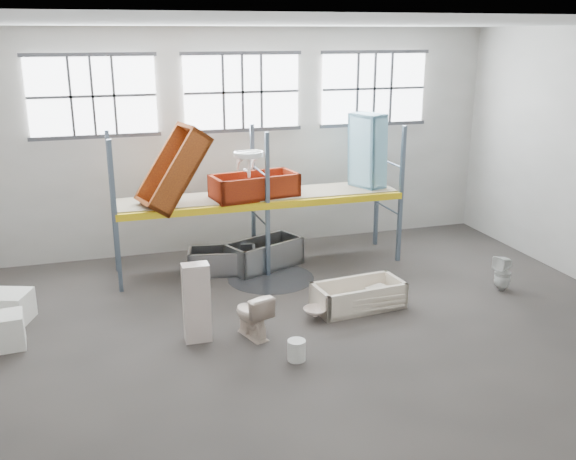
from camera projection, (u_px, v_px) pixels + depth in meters
name	position (u px, v px, depth m)	size (l,w,h in m)	color
floor	(314.00, 337.00, 10.79)	(12.00, 10.00, 0.10)	#4B443F
ceiling	(319.00, 19.00, 9.28)	(12.00, 10.00, 0.10)	silver
wall_back	(242.00, 141.00, 14.64)	(12.00, 0.10, 5.00)	#A4A098
wall_front	(517.00, 324.00, 5.42)	(12.00, 0.10, 5.00)	#B9B5AC
window_left	(93.00, 96.00, 13.30)	(2.60, 0.04, 1.60)	white
window_mid	(242.00, 92.00, 14.21)	(2.60, 0.04, 1.60)	white
window_right	(374.00, 89.00, 15.12)	(2.60, 0.04, 1.60)	white
rack_upright_la	(115.00, 218.00, 12.12)	(0.08, 0.08, 3.00)	slate
rack_upright_lb	(113.00, 203.00, 13.22)	(0.08, 0.08, 3.00)	slate
rack_upright_ma	(268.00, 206.00, 12.97)	(0.08, 0.08, 3.00)	slate
rack_upright_mb	(253.00, 192.00, 14.07)	(0.08, 0.08, 3.00)	slate
rack_upright_ra	(401.00, 195.00, 13.82)	(0.08, 0.08, 3.00)	slate
rack_upright_rb	(377.00, 183.00, 14.92)	(0.08, 0.08, 3.00)	slate
rack_beam_front	(268.00, 206.00, 12.97)	(6.00, 0.10, 0.14)	yellow
rack_beam_back	(253.00, 192.00, 14.07)	(6.00, 0.10, 0.14)	yellow
shelf_deck	(260.00, 195.00, 13.50)	(5.90, 1.10, 0.03)	gray
wet_patch	(271.00, 278.00, 13.23)	(1.80, 1.80, 0.00)	black
bathtub_beige	(358.00, 295.00, 11.75)	(1.65, 0.77, 0.48)	beige
cistern_spare	(376.00, 296.00, 11.60)	(0.40, 0.19, 0.38)	beige
sink_in_tub	(315.00, 312.00, 11.27)	(0.43, 0.43, 0.15)	beige
toilet_beige	(252.00, 314.00, 10.59)	(0.44, 0.78, 0.79)	#F4DBC7
cistern_tall	(197.00, 303.00, 10.38)	(0.43, 0.28, 1.33)	beige
toilet_white	(503.00, 273.00, 12.53)	(0.32, 0.32, 0.71)	white
steel_tub_left	(222.00, 261.00, 13.48)	(1.41, 0.66, 0.52)	#96989D
steel_tub_right	(264.00, 254.00, 13.78)	(1.63, 0.76, 0.60)	#AAAEB1
rust_tub_flat	(254.00, 186.00, 13.26)	(1.77, 0.83, 0.50)	maroon
rust_tub_tilted	(173.00, 169.00, 12.58)	(1.78, 0.83, 0.50)	#9A420F
sink_on_shelf	(249.00, 176.00, 12.93)	(0.61, 0.47, 0.54)	white
blue_tub_upright	(367.00, 151.00, 13.95)	(1.62, 0.76, 0.46)	#7BBAD3
bucket	(297.00, 350.00, 9.88)	(0.28, 0.28, 0.33)	silver
carton_near	(3.00, 331.00, 10.25)	(0.65, 0.56, 0.56)	white
carton_far	(11.00, 307.00, 11.17)	(0.65, 0.65, 0.54)	white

